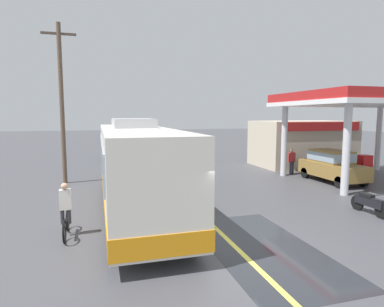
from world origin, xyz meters
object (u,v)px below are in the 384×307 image
motorcycle_parked_forecourt (369,203)px  car_trailing_behind_bus (115,148)px  coach_bus_main (136,169)px  car_at_pump (332,164)px  cyclist_on_shoulder (66,212)px  minibus_opposing_lane (170,141)px  pedestrian_near_pump (292,160)px

motorcycle_parked_forecourt → car_trailing_behind_bus: car_trailing_behind_bus is taller
coach_bus_main → car_at_pump: 11.89m
cyclist_on_shoulder → car_trailing_behind_bus: 18.73m
car_at_pump → minibus_opposing_lane: bearing=114.6°
motorcycle_parked_forecourt → pedestrian_near_pump: bearing=76.3°
minibus_opposing_lane → pedestrian_near_pump: bearing=-63.2°
car_trailing_behind_bus → pedestrian_near_pump: bearing=-45.1°
motorcycle_parked_forecourt → car_trailing_behind_bus: (-8.65, 19.31, 0.57)m
cyclist_on_shoulder → car_trailing_behind_bus: (2.43, 18.57, 0.23)m
pedestrian_near_pump → minibus_opposing_lane: bearing=116.8°
cyclist_on_shoulder → car_trailing_behind_bus: car_trailing_behind_bus is taller
car_at_pump → car_trailing_behind_bus: same height
car_at_pump → motorcycle_parked_forecourt: (-2.86, -5.67, -0.57)m
pedestrian_near_pump → motorcycle_parked_forecourt: bearing=-103.7°
motorcycle_parked_forecourt → minibus_opposing_lane: bearing=100.4°
car_at_pump → minibus_opposing_lane: 15.58m
pedestrian_near_pump → car_trailing_behind_bus: (-10.73, 10.78, 0.08)m
coach_bus_main → car_at_pump: (11.49, 2.95, -0.71)m
coach_bus_main → motorcycle_parked_forecourt: coach_bus_main is taller
car_at_pump → car_trailing_behind_bus: 17.85m
minibus_opposing_lane → cyclist_on_shoulder: 20.51m
minibus_opposing_lane → motorcycle_parked_forecourt: (3.63, -19.83, -1.03)m
minibus_opposing_lane → car_trailing_behind_bus: (-5.02, -0.52, -0.46)m
car_at_pump → motorcycle_parked_forecourt: car_at_pump is taller
minibus_opposing_lane → car_trailing_behind_bus: size_ratio=1.46×
coach_bus_main → pedestrian_near_pump: 12.21m
pedestrian_near_pump → cyclist_on_shoulder: bearing=-149.4°
coach_bus_main → minibus_opposing_lane: (5.00, 17.11, -0.25)m
coach_bus_main → pedestrian_near_pump: (10.71, 5.81, -0.79)m
cyclist_on_shoulder → motorcycle_parked_forecourt: (11.09, -0.74, -0.34)m
motorcycle_parked_forecourt → cyclist_on_shoulder: bearing=176.2°
coach_bus_main → cyclist_on_shoulder: 3.29m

